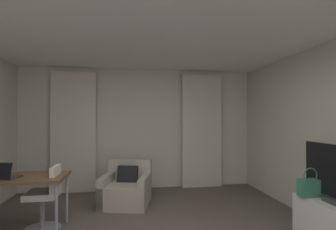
{
  "coord_description": "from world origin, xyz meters",
  "views": [
    {
      "loc": [
        -0.27,
        -2.71,
        1.54
      ],
      "look_at": [
        0.35,
        1.24,
        1.58
      ],
      "focal_mm": 27.74,
      "sensor_mm": 36.0,
      "label": 1
    }
  ],
  "objects_px": {
    "desk_chair": "(46,202)",
    "handbag_primary": "(311,187)",
    "desk": "(12,181)",
    "laptop": "(4,175)",
    "armchair": "(126,190)"
  },
  "relations": [
    {
      "from": "desk_chair",
      "to": "handbag_primary",
      "type": "height_order",
      "value": "handbag_primary"
    },
    {
      "from": "desk",
      "to": "handbag_primary",
      "type": "xyz_separation_m",
      "value": [
        3.84,
        -0.73,
        -0.04
      ]
    },
    {
      "from": "laptop",
      "to": "desk_chair",
      "type": "bearing_deg",
      "value": 13.24
    },
    {
      "from": "desk",
      "to": "laptop",
      "type": "relative_size",
      "value": 3.62
    },
    {
      "from": "armchair",
      "to": "laptop",
      "type": "distance_m",
      "value": 1.96
    },
    {
      "from": "armchair",
      "to": "laptop",
      "type": "height_order",
      "value": "laptop"
    },
    {
      "from": "handbag_primary",
      "to": "desk",
      "type": "bearing_deg",
      "value": 169.28
    },
    {
      "from": "armchair",
      "to": "desk_chair",
      "type": "bearing_deg",
      "value": -138.74
    },
    {
      "from": "desk",
      "to": "desk_chair",
      "type": "bearing_deg",
      "value": 1.48
    },
    {
      "from": "laptop",
      "to": "handbag_primary",
      "type": "bearing_deg",
      "value": -9.12
    },
    {
      "from": "armchair",
      "to": "laptop",
      "type": "xyz_separation_m",
      "value": [
        -1.56,
        -1.06,
        0.54
      ]
    },
    {
      "from": "desk",
      "to": "desk_chair",
      "type": "height_order",
      "value": "desk_chair"
    },
    {
      "from": "desk",
      "to": "handbag_primary",
      "type": "relative_size",
      "value": 3.7
    },
    {
      "from": "desk",
      "to": "handbag_primary",
      "type": "bearing_deg",
      "value": -10.72
    },
    {
      "from": "armchair",
      "to": "desk",
      "type": "distance_m",
      "value": 1.83
    }
  ]
}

